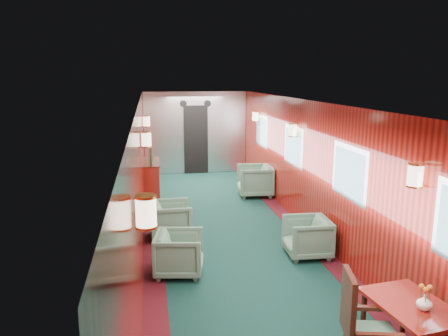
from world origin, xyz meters
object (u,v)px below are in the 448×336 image
object	(u,v)px
side_chair	(361,324)
credenza	(151,184)
armchair_left_far	(171,220)
armchair_left_near	(179,253)
dining_table	(411,314)
armchair_right_far	(255,181)
armchair_right_near	(307,237)

from	to	relation	value
side_chair	credenza	world-z (taller)	credenza
credenza	armchair_left_far	distance (m)	1.99
credenza	side_chair	bearing A→B (deg)	-72.96
armchair_left_near	armchair_left_far	xyz separation A→B (m)	(-0.04, 1.50, 0.01)
dining_table	armchair_right_far	size ratio (longest dim) A/B	1.21
armchair_left_near	armchair_left_far	size ratio (longest dim) A/B	0.96
dining_table	armchair_left_near	xyz separation A→B (m)	(-2.06, 2.48, -0.26)
dining_table	side_chair	world-z (taller)	side_chair
dining_table	credenza	world-z (taller)	credenza
side_chair	armchair_left_near	distance (m)	2.99
armchair_right_near	armchair_left_near	bearing A→B (deg)	-78.95
armchair_left_near	armchair_right_far	bearing A→B (deg)	-18.20
side_chair	credenza	distance (m)	6.31
armchair_left_near	armchair_right_near	bearing A→B (deg)	-71.92
credenza	armchair_left_near	world-z (taller)	credenza
dining_table	side_chair	xyz separation A→B (m)	(-0.57, -0.10, 0.01)
armchair_left_near	armchair_right_far	world-z (taller)	armchair_right_far
dining_table	credenza	bearing A→B (deg)	105.22
dining_table	armchair_right_near	distance (m)	2.79
armchair_left_far	armchair_right_far	world-z (taller)	armchair_right_far
armchair_left_far	armchair_left_near	bearing A→B (deg)	-179.43
credenza	armchair_right_near	distance (m)	3.97
armchair_left_far	armchair_right_near	xyz separation A→B (m)	(2.09, -1.20, -0.01)
credenza	armchair_left_far	xyz separation A→B (m)	(0.32, -1.95, -0.19)
armchair_left_near	armchair_right_near	xyz separation A→B (m)	(2.05, 0.30, 0.00)
dining_table	armchair_right_near	world-z (taller)	dining_table
armchair_right_near	side_chair	bearing A→B (deg)	-8.31
side_chair	armchair_left_near	xyz separation A→B (m)	(-1.49, 2.58, -0.27)
side_chair	armchair_left_near	size ratio (longest dim) A/B	1.58
side_chair	armchair_left_far	xyz separation A→B (m)	(-1.53, 4.08, -0.26)
armchair_left_far	armchair_right_near	world-z (taller)	armchair_left_far
armchair_left_far	armchair_right_near	size ratio (longest dim) A/B	1.04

